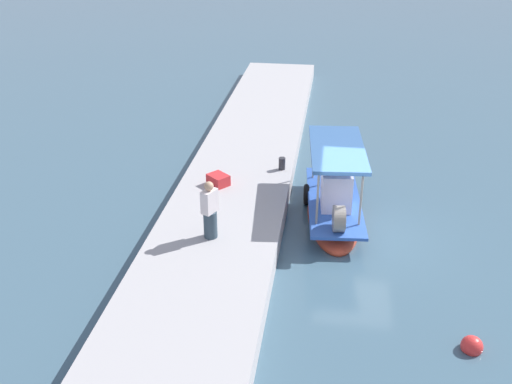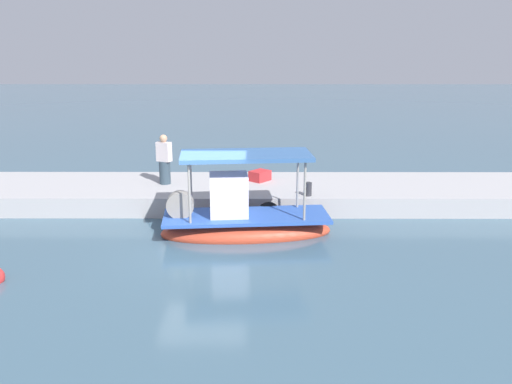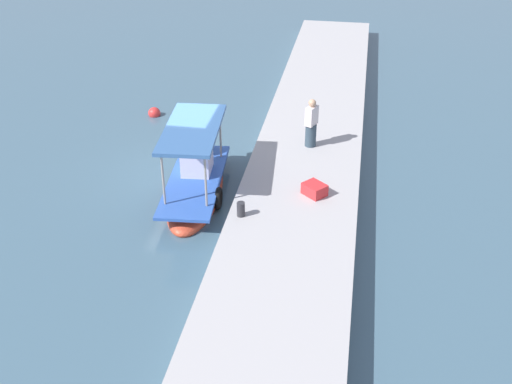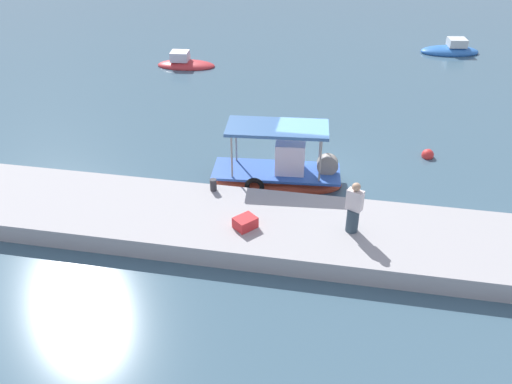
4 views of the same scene
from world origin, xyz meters
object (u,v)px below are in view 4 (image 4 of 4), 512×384
mooring_bollard (213,185)px  main_fishing_boat (279,174)px  marker_buoy (428,155)px  fisherman_near_bollard (354,210)px  moored_boat_mid (185,64)px  moored_boat_near (450,50)px  cargo_crate (245,223)px

mooring_bollard → main_fishing_boat: bearing=42.5°
marker_buoy → mooring_bollard: bearing=-146.6°
fisherman_near_bollard → moored_boat_mid: (-10.51, 16.22, -1.34)m
main_fishing_boat → moored_boat_mid: size_ratio=1.42×
moored_boat_near → moored_boat_mid: moored_boat_near is taller
fisherman_near_bollard → cargo_crate: (-3.37, -0.46, -0.62)m
moored_boat_near → moored_boat_mid: size_ratio=1.08×
main_fishing_boat → moored_boat_mid: 14.86m
marker_buoy → fisherman_near_bollard: bearing=-114.0°
fisherman_near_bollard → mooring_bollard: size_ratio=3.98×
marker_buoy → moored_boat_near: 15.32m
fisherman_near_bollard → cargo_crate: 3.46m
mooring_bollard → moored_boat_mid: bearing=110.8°
cargo_crate → marker_buoy: (6.42, 7.30, -0.75)m
marker_buoy → moored_boat_mid: size_ratio=0.14×
marker_buoy → moored_boat_mid: bearing=145.3°
mooring_bollard → marker_buoy: mooring_bollard is taller
mooring_bollard → marker_buoy: size_ratio=0.86×
moored_boat_mid → main_fishing_boat: bearing=-59.0°
main_fishing_boat → marker_buoy: 6.80m
cargo_crate → moored_boat_near: size_ratio=0.17×
main_fishing_boat → marker_buoy: size_ratio=10.11×
fisherman_near_bollard → marker_buoy: (3.05, 6.84, -1.37)m
fisherman_near_bollard → moored_boat_near: size_ratio=0.45×
moored_boat_mid → marker_buoy: bearing=-34.7°
fisherman_near_bollard → moored_boat_near: 22.70m
fisherman_near_bollard → moored_boat_mid: fisherman_near_bollard is taller
marker_buoy → main_fishing_boat: bearing=-150.3°
mooring_bollard → moored_boat_near: 23.01m
fisherman_near_bollard → mooring_bollard: bearing=162.5°
main_fishing_boat → moored_boat_near: size_ratio=1.32×
fisherman_near_bollard → mooring_bollard: (-4.95, 1.56, -0.58)m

